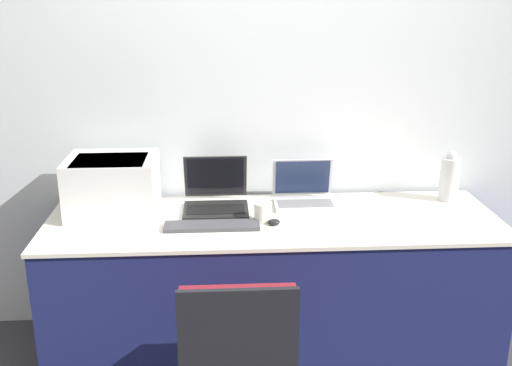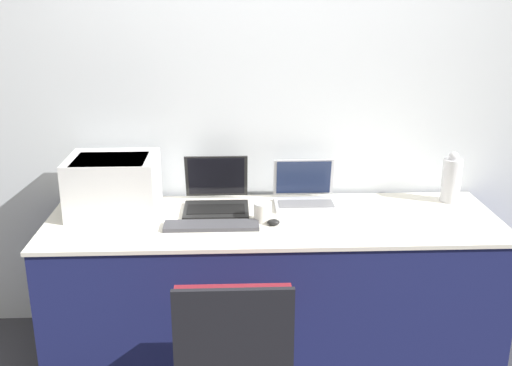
{
  "view_description": "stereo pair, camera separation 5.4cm",
  "coord_description": "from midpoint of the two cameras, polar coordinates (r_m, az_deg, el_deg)",
  "views": [
    {
      "loc": [
        -0.26,
        -2.47,
        1.91
      ],
      "look_at": [
        -0.09,
        0.4,
        0.96
      ],
      "focal_mm": 42.0,
      "sensor_mm": 36.0,
      "label": 1
    },
    {
      "loc": [
        -0.21,
        -2.47,
        1.91
      ],
      "look_at": [
        -0.09,
        0.4,
        0.96
      ],
      "focal_mm": 42.0,
      "sensor_mm": 36.0,
      "label": 2
    }
  ],
  "objects": [
    {
      "name": "wall_back",
      "position": [
        3.33,
        0.66,
        7.69
      ],
      "size": [
        8.0,
        0.05,
        2.6
      ],
      "color": "silver",
      "rests_on": "ground_plane"
    },
    {
      "name": "table",
      "position": [
        3.22,
        1.14,
        -9.86
      ],
      "size": [
        2.31,
        0.74,
        0.78
      ],
      "color": "#191E51",
      "rests_on": "ground_plane"
    },
    {
      "name": "printer",
      "position": [
        3.17,
        -13.99,
        -0.06
      ],
      "size": [
        0.45,
        0.37,
        0.3
      ],
      "color": "silver",
      "rests_on": "table"
    },
    {
      "name": "laptop_left",
      "position": [
        3.19,
        -4.34,
        -1.39
      ],
      "size": [
        0.34,
        0.35,
        0.26
      ],
      "color": "black",
      "rests_on": "table"
    },
    {
      "name": "laptop_right",
      "position": [
        3.26,
        4.14,
        -1.08
      ],
      "size": [
        0.33,
        0.26,
        0.23
      ],
      "color": "#B7B7BC",
      "rests_on": "table"
    },
    {
      "name": "external_keyboard",
      "position": [
        2.95,
        -4.74,
        -4.09
      ],
      "size": [
        0.47,
        0.12,
        0.02
      ],
      "color": "#3D3D42",
      "rests_on": "table"
    },
    {
      "name": "coffee_cup",
      "position": [
        3.01,
        0.14,
        -2.77
      ],
      "size": [
        0.09,
        0.09,
        0.1
      ],
      "color": "white",
      "rests_on": "table"
    },
    {
      "name": "mouse",
      "position": [
        2.97,
        1.18,
        -3.75
      ],
      "size": [
        0.06,
        0.05,
        0.03
      ],
      "color": "black",
      "rests_on": "table"
    },
    {
      "name": "metal_pitcher",
      "position": [
        3.44,
        17.52,
        0.48
      ],
      "size": [
        0.1,
        0.1,
        0.28
      ],
      "color": "silver",
      "rests_on": "table"
    },
    {
      "name": "chair",
      "position": [
        2.46,
        -2.41,
        -15.26
      ],
      "size": [
        0.45,
        0.45,
        0.86
      ],
      "color": "maroon",
      "rests_on": "ground_plane"
    }
  ]
}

